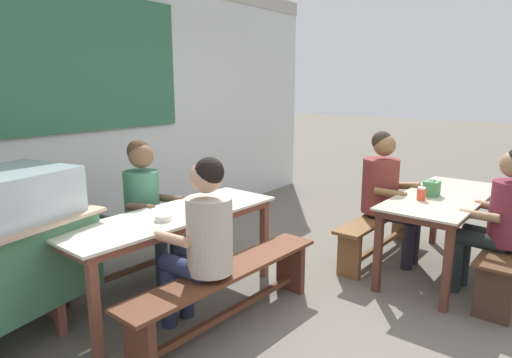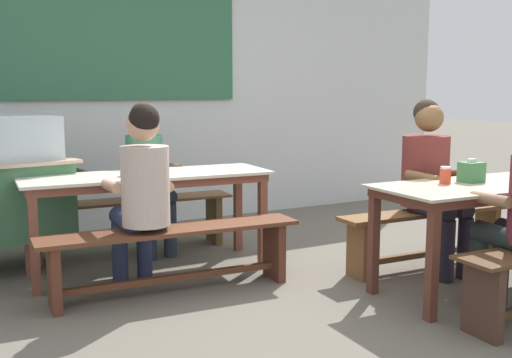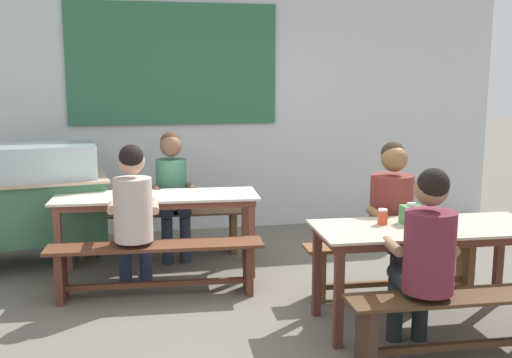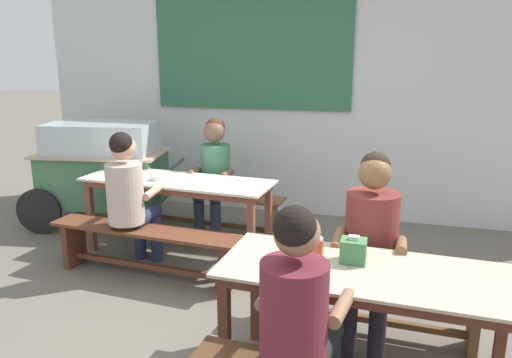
# 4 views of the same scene
# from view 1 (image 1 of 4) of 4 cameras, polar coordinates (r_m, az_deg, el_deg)

# --- Properties ---
(ground_plane) EXTENTS (40.00, 40.00, 0.00)m
(ground_plane) POSITION_cam_1_polar(r_m,az_deg,el_deg) (3.99, 11.63, -14.28)
(ground_plane) COLOR #666054
(backdrop_wall) EXTENTS (6.79, 0.23, 3.07)m
(backdrop_wall) POSITION_cam_1_polar(r_m,az_deg,el_deg) (5.28, -15.73, 10.06)
(backdrop_wall) COLOR silver
(backdrop_wall) RESTS_ON ground_plane
(dining_table_far) EXTENTS (1.90, 0.73, 0.75)m
(dining_table_far) POSITION_cam_1_polar(r_m,az_deg,el_deg) (3.61, -10.61, -5.59)
(dining_table_far) COLOR silver
(dining_table_far) RESTS_ON ground_plane
(dining_table_near) EXTENTS (1.71, 0.76, 0.75)m
(dining_table_near) POSITION_cam_1_polar(r_m,az_deg,el_deg) (4.47, 22.92, -2.90)
(dining_table_near) COLOR #BDB69D
(dining_table_near) RESTS_ON ground_plane
(bench_far_back) EXTENTS (1.80, 0.43, 0.45)m
(bench_far_back) POSITION_cam_1_polar(r_m,az_deg,el_deg) (4.19, -15.70, -8.77)
(bench_far_back) COLOR brown
(bench_far_back) RESTS_ON ground_plane
(bench_far_front) EXTENTS (1.81, 0.42, 0.45)m
(bench_far_front) POSITION_cam_1_polar(r_m,az_deg,el_deg) (3.33, -3.57, -13.67)
(bench_far_front) COLOR brown
(bench_far_front) RESTS_ON ground_plane
(bench_near_back) EXTENTS (1.55, 0.32, 0.45)m
(bench_near_back) POSITION_cam_1_polar(r_m,az_deg,el_deg) (4.76, 15.58, -6.11)
(bench_near_back) COLOR brown
(bench_near_back) RESTS_ON ground_plane
(bench_near_front) EXTENTS (1.60, 0.37, 0.45)m
(bench_near_front) POSITION_cam_1_polar(r_m,az_deg,el_deg) (4.46, 30.00, -8.71)
(bench_near_front) COLOR #4A301B
(bench_near_front) RESTS_ON ground_plane
(person_right_near_table) EXTENTS (0.47, 0.58, 1.31)m
(person_right_near_table) POSITION_cam_1_polar(r_m,az_deg,el_deg) (4.58, 16.36, -1.11)
(person_right_near_table) COLOR black
(person_right_near_table) RESTS_ON ground_plane
(person_center_facing) EXTENTS (0.44, 0.53, 1.28)m
(person_center_facing) POSITION_cam_1_polar(r_m,az_deg,el_deg) (4.09, -13.89, -2.68)
(person_center_facing) COLOR #293545
(person_center_facing) RESTS_ON ground_plane
(person_left_back_turned) EXTENTS (0.43, 0.56, 1.30)m
(person_left_back_turned) POSITION_cam_1_polar(r_m,az_deg,el_deg) (3.09, -6.92, -7.21)
(person_left_back_turned) COLOR #263050
(person_left_back_turned) RESTS_ON ground_plane
(person_near_front) EXTENTS (0.47, 0.58, 1.29)m
(person_near_front) POSITION_cam_1_polar(r_m,az_deg,el_deg) (4.09, 29.05, -3.98)
(person_near_front) COLOR #1E2727
(person_near_front) RESTS_ON ground_plane
(tissue_box) EXTENTS (0.15, 0.13, 0.16)m
(tissue_box) POSITION_cam_1_polar(r_m,az_deg,el_deg) (4.36, 21.66, -1.12)
(tissue_box) COLOR #40814C
(tissue_box) RESTS_ON dining_table_near
(condiment_jar) EXTENTS (0.07, 0.07, 0.12)m
(condiment_jar) POSITION_cam_1_polar(r_m,az_deg,el_deg) (4.17, 20.50, -1.81)
(condiment_jar) COLOR #DE452A
(condiment_jar) RESTS_ON dining_table_near
(soup_bowl) EXTENTS (0.13, 0.13, 0.04)m
(soup_bowl) POSITION_cam_1_polar(r_m,az_deg,el_deg) (3.42, -11.82, -4.89)
(soup_bowl) COLOR silver
(soup_bowl) RESTS_ON dining_table_far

